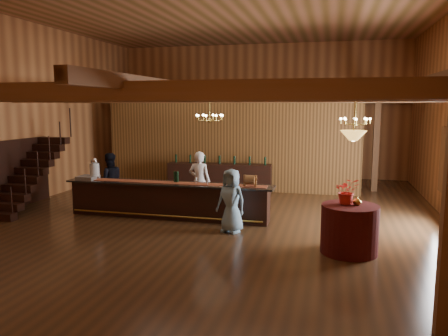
% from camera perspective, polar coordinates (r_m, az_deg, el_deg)
% --- Properties ---
extents(floor, '(14.00, 14.00, 0.00)m').
position_cam_1_polar(floor, '(12.17, -0.83, -6.03)').
color(floor, '#4A2D18').
rests_on(floor, ground).
extents(ceiling, '(14.00, 14.00, 0.00)m').
position_cam_1_polar(ceiling, '(12.05, -0.89, 20.22)').
color(ceiling, '#AC6B46').
rests_on(ceiling, wall_back).
extents(wall_back, '(12.00, 0.10, 5.50)m').
position_cam_1_polar(wall_back, '(18.64, 4.69, 7.46)').
color(wall_back, '#B8733D').
rests_on(wall_back, floor).
extents(wall_front, '(12.00, 0.10, 5.50)m').
position_cam_1_polar(wall_front, '(5.34, -20.52, 5.05)').
color(wall_front, '#B8733D').
rests_on(wall_front, floor).
extents(wall_left, '(0.10, 14.00, 5.50)m').
position_cam_1_polar(wall_left, '(14.53, -24.55, 6.53)').
color(wall_left, '#B8733D').
rests_on(wall_left, floor).
extents(beam_grid, '(11.90, 13.90, 0.39)m').
position_cam_1_polar(beam_grid, '(12.28, -0.25, 9.37)').
color(beam_grid, brown).
rests_on(beam_grid, wall_left).
extents(support_posts, '(9.20, 10.20, 3.20)m').
position_cam_1_polar(support_posts, '(11.39, -1.49, 1.19)').
color(support_posts, brown).
rests_on(support_posts, floor).
extents(partition_wall, '(9.00, 0.18, 3.10)m').
position_cam_1_polar(partition_wall, '(15.37, 0.68, 2.84)').
color(partition_wall, brown).
rests_on(partition_wall, floor).
extents(window_right_back, '(0.12, 1.05, 1.75)m').
position_cam_1_polar(window_right_back, '(12.82, 27.09, 0.85)').
color(window_right_back, white).
rests_on(window_right_back, wall_right).
extents(staircase, '(1.00, 2.80, 2.00)m').
position_cam_1_polar(staircase, '(13.75, -24.23, -0.84)').
color(staircase, black).
rests_on(staircase, floor).
extents(backroom_boxes, '(4.10, 0.60, 1.10)m').
position_cam_1_polar(backroom_boxes, '(17.39, 2.85, 0.07)').
color(backroom_boxes, black).
rests_on(backroom_boxes, floor).
extents(tasting_bar, '(5.68, 0.74, 0.96)m').
position_cam_1_polar(tasting_bar, '(11.80, -7.29, -4.15)').
color(tasting_bar, black).
rests_on(tasting_bar, floor).
extents(beverage_dispenser, '(0.26, 0.26, 0.60)m').
position_cam_1_polar(beverage_dispenser, '(12.66, -16.54, -0.11)').
color(beverage_dispenser, silver).
rests_on(beverage_dispenser, tasting_bar).
extents(glass_rack_tray, '(0.50, 0.50, 0.10)m').
position_cam_1_polar(glass_rack_tray, '(12.70, -17.36, -1.20)').
color(glass_rack_tray, gray).
rests_on(glass_rack_tray, tasting_bar).
extents(raffle_drum, '(0.34, 0.24, 0.30)m').
position_cam_1_polar(raffle_drum, '(11.03, 3.43, -1.57)').
color(raffle_drum, brown).
rests_on(raffle_drum, tasting_bar).
extents(bar_bottle_0, '(0.07, 0.07, 0.30)m').
position_cam_1_polar(bar_bottle_0, '(11.73, -6.42, -1.14)').
color(bar_bottle_0, black).
rests_on(bar_bottle_0, tasting_bar).
extents(bar_bottle_1, '(0.07, 0.07, 0.30)m').
position_cam_1_polar(bar_bottle_1, '(11.70, -6.13, -1.16)').
color(bar_bottle_1, black).
rests_on(bar_bottle_1, tasting_bar).
extents(backbar_shelf, '(3.59, 0.80, 1.00)m').
position_cam_1_polar(backbar_shelf, '(15.04, -0.59, -1.32)').
color(backbar_shelf, black).
rests_on(backbar_shelf, floor).
extents(round_table, '(1.15, 1.15, 0.99)m').
position_cam_1_polar(round_table, '(9.31, 16.07, -7.67)').
color(round_table, '#41110F').
rests_on(round_table, floor).
extents(chandelier_left, '(0.80, 0.80, 0.71)m').
position_cam_1_polar(chandelier_left, '(12.75, -1.90, 6.65)').
color(chandelier_left, '#B1913A').
rests_on(chandelier_left, beam_grid).
extents(chandelier_right, '(0.80, 0.80, 0.78)m').
position_cam_1_polar(chandelier_right, '(12.41, 16.77, 5.93)').
color(chandelier_right, '#B1913A').
rests_on(chandelier_right, beam_grid).
extents(pendant_lamp, '(0.52, 0.52, 0.90)m').
position_cam_1_polar(pendant_lamp, '(8.99, 16.56, 4.10)').
color(pendant_lamp, '#B1913A').
rests_on(pendant_lamp, beam_grid).
extents(bartender, '(0.63, 0.42, 1.71)m').
position_cam_1_polar(bartender, '(12.33, -3.22, -1.77)').
color(bartender, white).
rests_on(bartender, floor).
extents(staff_second, '(0.99, 0.95, 1.62)m').
position_cam_1_polar(staff_second, '(13.19, -14.72, -1.58)').
color(staff_second, black).
rests_on(staff_second, floor).
extents(guest, '(0.85, 0.69, 1.52)m').
position_cam_1_polar(guest, '(10.33, 0.95, -4.29)').
color(guest, '#7AA5C1').
rests_on(guest, floor).
extents(floor_plant, '(0.73, 0.63, 1.18)m').
position_cam_1_polar(floor_plant, '(15.37, 7.70, -0.85)').
color(floor_plant, '#38602D').
rests_on(floor_plant, floor).
extents(table_flowers, '(0.53, 0.48, 0.54)m').
position_cam_1_polar(table_flowers, '(9.22, 15.76, -2.92)').
color(table_flowers, red).
rests_on(table_flowers, round_table).
extents(table_vase, '(0.15, 0.15, 0.28)m').
position_cam_1_polar(table_vase, '(9.20, 17.01, -3.80)').
color(table_vase, '#B1913A').
rests_on(table_vase, round_table).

